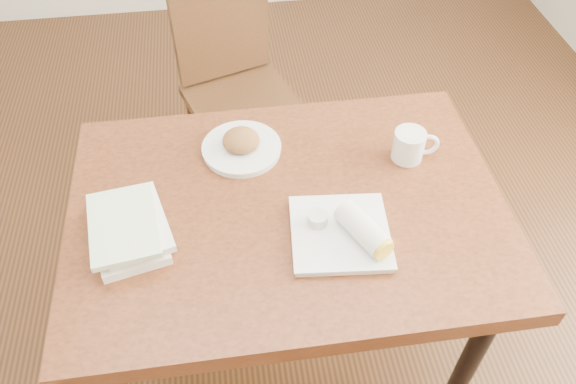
{
  "coord_description": "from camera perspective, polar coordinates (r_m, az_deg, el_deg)",
  "views": [
    {
      "loc": [
        -0.15,
        -1.03,
        1.92
      ],
      "look_at": [
        0.0,
        0.0,
        0.8
      ],
      "focal_mm": 35.0,
      "sensor_mm": 36.0,
      "label": 1
    }
  ],
  "objects": [
    {
      "name": "ground",
      "position": [
        2.19,
        0.0,
        -14.47
      ],
      "size": [
        4.0,
        5.0,
        0.01
      ],
      "primitive_type": "cube",
      "color": "#472814",
      "rests_on": "ground"
    },
    {
      "name": "table",
      "position": [
        1.63,
        0.0,
        -3.13
      ],
      "size": [
        1.22,
        0.87,
        0.75
      ],
      "color": "brown",
      "rests_on": "ground"
    },
    {
      "name": "chair_far",
      "position": [
        2.37,
        -5.45,
        11.53
      ],
      "size": [
        0.53,
        0.53,
        0.95
      ],
      "color": "#462A14",
      "rests_on": "ground"
    },
    {
      "name": "plate_scone",
      "position": [
        1.71,
        -4.75,
        4.74
      ],
      "size": [
        0.24,
        0.24,
        0.08
      ],
      "color": "white",
      "rests_on": "table"
    },
    {
      "name": "coffee_mug",
      "position": [
        1.71,
        12.32,
        4.72
      ],
      "size": [
        0.14,
        0.09,
        0.09
      ],
      "color": "white",
      "rests_on": "table"
    },
    {
      "name": "plate_burrito",
      "position": [
        1.48,
        6.01,
        -4.02
      ],
      "size": [
        0.28,
        0.28,
        0.09
      ],
      "color": "white",
      "rests_on": "table"
    },
    {
      "name": "book_stack",
      "position": [
        1.53,
        -15.86,
        -3.57
      ],
      "size": [
        0.24,
        0.29,
        0.07
      ],
      "color": "white",
      "rests_on": "table"
    }
  ]
}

